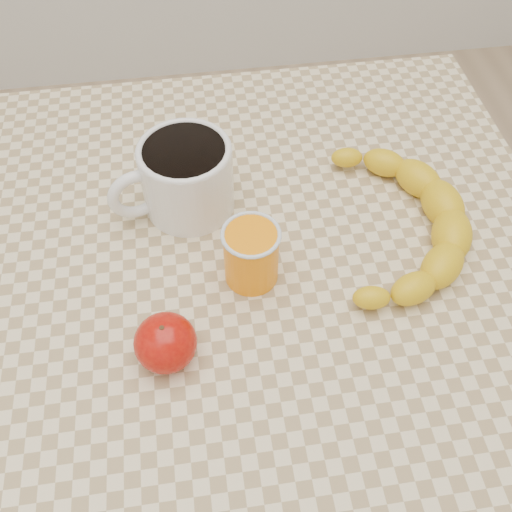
{
  "coord_description": "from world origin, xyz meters",
  "views": [
    {
      "loc": [
        -0.06,
        -0.41,
        1.32
      ],
      "look_at": [
        0.0,
        0.0,
        0.77
      ],
      "focal_mm": 40.0,
      "sensor_mm": 36.0,
      "label": 1
    }
  ],
  "objects": [
    {
      "name": "ground",
      "position": [
        0.0,
        0.0,
        0.0
      ],
      "size": [
        3.0,
        3.0,
        0.0
      ],
      "primitive_type": "plane",
      "color": "tan",
      "rests_on": "ground"
    },
    {
      "name": "orange_juice_glass",
      "position": [
        -0.01,
        -0.01,
        0.79
      ],
      "size": [
        0.07,
        0.07,
        0.08
      ],
      "color": "orange",
      "rests_on": "table"
    },
    {
      "name": "banana",
      "position": [
        0.18,
        0.02,
        0.77
      ],
      "size": [
        0.39,
        0.43,
        0.05
      ],
      "primitive_type": null,
      "rotation": [
        0.0,
        0.0,
        -0.3
      ],
      "color": "yellow",
      "rests_on": "table"
    },
    {
      "name": "coffee_mug",
      "position": [
        -0.08,
        0.11,
        0.8
      ],
      "size": [
        0.18,
        0.15,
        0.1
      ],
      "color": "white",
      "rests_on": "table"
    },
    {
      "name": "apple",
      "position": [
        -0.11,
        -0.11,
        0.78
      ],
      "size": [
        0.09,
        0.09,
        0.06
      ],
      "color": "#920704",
      "rests_on": "table"
    },
    {
      "name": "table",
      "position": [
        0.0,
        0.0,
        0.66
      ],
      "size": [
        0.8,
        0.8,
        0.75
      ],
      "color": "beige",
      "rests_on": "ground"
    }
  ]
}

